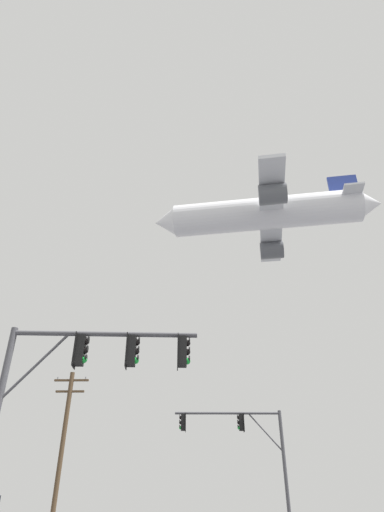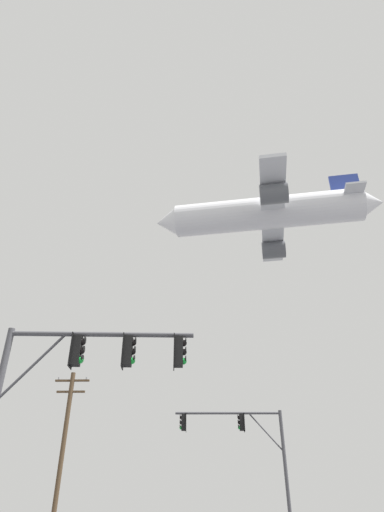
{
  "view_description": "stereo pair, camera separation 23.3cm",
  "coord_description": "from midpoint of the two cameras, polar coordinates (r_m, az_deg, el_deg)",
  "views": [
    {
      "loc": [
        0.55,
        -5.58,
        1.37
      ],
      "look_at": [
        0.18,
        18.76,
        15.71
      ],
      "focal_mm": 30.2,
      "sensor_mm": 36.0,
      "label": 1
    },
    {
      "loc": [
        0.78,
        -5.58,
        1.37
      ],
      "look_at": [
        0.18,
        18.76,
        15.71
      ],
      "focal_mm": 30.2,
      "sensor_mm": 36.0,
      "label": 2
    }
  ],
  "objects": [
    {
      "name": "signal_pole_far",
      "position": [
        27.19,
        6.77,
        -22.96
      ],
      "size": [
        6.33,
        0.53,
        6.44
      ],
      "color": "#4C4C51",
      "rests_on": "ground"
    },
    {
      "name": "utility_pole",
      "position": [
        29.07,
        -16.99,
        -22.57
      ],
      "size": [
        2.2,
        0.28,
        8.98
      ],
      "color": "brown",
      "rests_on": "ground"
    },
    {
      "name": "signal_pole_near",
      "position": [
        13.47,
        -14.91,
        -14.93
      ],
      "size": [
        5.7,
        0.63,
        6.16
      ],
      "color": "#4C4C51",
      "rests_on": "ground"
    },
    {
      "name": "airplane",
      "position": [
        52.81,
        9.58,
        5.48
      ],
      "size": [
        27.26,
        21.06,
        7.42
      ],
      "color": "white"
    }
  ]
}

